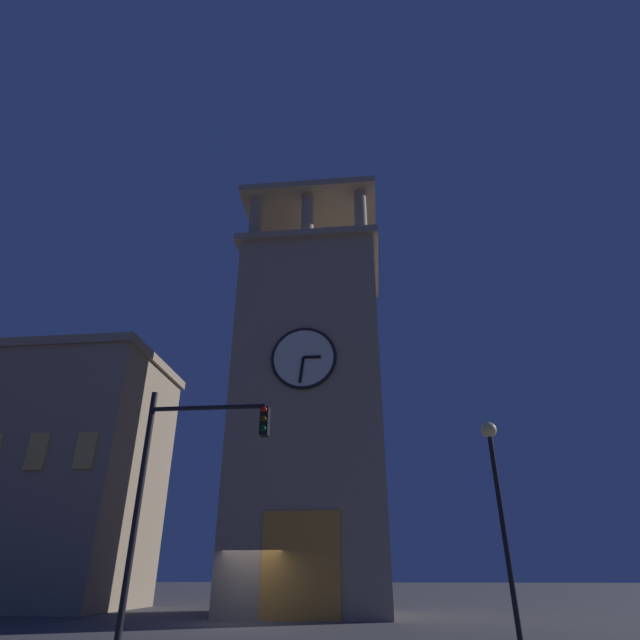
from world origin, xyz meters
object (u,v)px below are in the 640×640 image
clocktower (312,406)px  traffic_signal_near (181,470)px  adjacent_wing_building (15,474)px  street_lamp (497,484)px

clocktower → traffic_signal_near: size_ratio=4.11×
traffic_signal_near → clocktower: bearing=-97.9°
adjacent_wing_building → traffic_signal_near: size_ratio=2.53×
traffic_signal_near → street_lamp: size_ratio=1.09×
traffic_signal_near → adjacent_wing_building: bearing=-44.0°
clocktower → traffic_signal_near: clocktower is taller
clocktower → traffic_signal_near: bearing=82.1°
adjacent_wing_building → traffic_signal_near: adjacent_wing_building is taller
clocktower → traffic_signal_near: (1.78, 12.91, -5.57)m
clocktower → adjacent_wing_building: 17.44m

